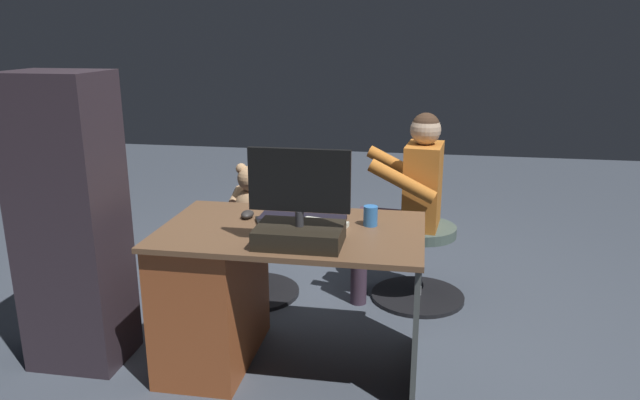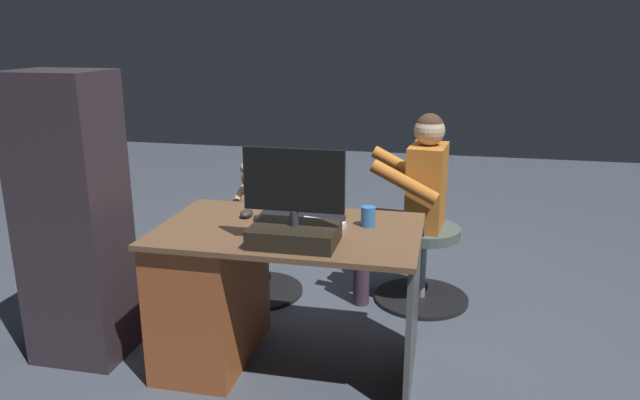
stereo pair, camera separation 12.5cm
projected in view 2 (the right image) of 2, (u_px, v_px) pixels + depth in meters
The scene contains 13 objects.
ground_plane at pixel (311, 322), 3.39m from camera, with size 10.00×10.00×0.00m, color #414955.
desk at pixel (228, 287), 2.93m from camera, with size 1.23×0.75×0.71m.
monitor at pixel (294, 219), 2.54m from camera, with size 0.44×0.26×0.42m.
keyboard at pixel (301, 218), 2.89m from camera, with size 0.42×0.14×0.02m, color black.
computer_mouse at pixel (247, 213), 2.94m from camera, with size 0.06×0.10×0.04m, color #2D2A29.
cup at pixel (368, 217), 2.79m from camera, with size 0.07×0.07×0.10m, color #3372BF.
tv_remote at pixel (260, 222), 2.84m from camera, with size 0.04×0.15×0.02m, color black.
notebook_binder at pixel (311, 230), 2.71m from camera, with size 0.22×0.30×0.02m, color beige.
office_chair_teddy at pixel (257, 254), 3.71m from camera, with size 0.57×0.57×0.47m.
teddy_bear at pixel (255, 196), 3.61m from camera, with size 0.26×0.27×0.37m.
visitor_chair at pixel (423, 261), 3.60m from camera, with size 0.57×0.57×0.47m.
person at pixel (411, 194), 3.49m from camera, with size 0.54×0.51×1.15m.
equipment_rack at pixel (73, 220), 2.88m from camera, with size 0.44×0.36×1.43m, color #332830.
Camera 2 is at (-0.70, 2.99, 1.60)m, focal length 33.36 mm.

